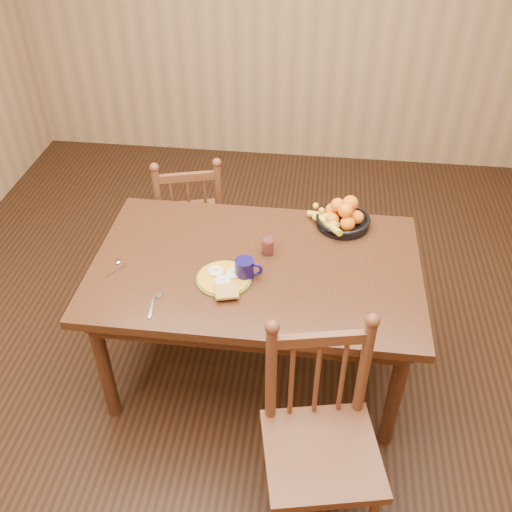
# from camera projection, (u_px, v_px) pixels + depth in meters

# --- Properties ---
(room) EXTENTS (4.52, 5.02, 2.72)m
(room) POSITION_uv_depth(u_px,v_px,m) (256.00, 155.00, 2.41)
(room) COLOR black
(room) RESTS_ON ground
(dining_table) EXTENTS (1.60, 1.00, 0.75)m
(dining_table) POSITION_uv_depth(u_px,v_px,m) (256.00, 277.00, 2.84)
(dining_table) COLOR black
(dining_table) RESTS_ON ground
(chair_far) EXTENTS (0.52, 0.51, 0.94)m
(chair_far) POSITION_uv_depth(u_px,v_px,m) (190.00, 221.00, 3.58)
(chair_far) COLOR #552E19
(chair_far) RESTS_ON ground
(chair_near) EXTENTS (0.54, 0.52, 1.01)m
(chair_near) POSITION_uv_depth(u_px,v_px,m) (320.00, 442.00, 2.31)
(chair_near) COLOR #552E19
(chair_near) RESTS_ON ground
(breakfast_plate) EXTENTS (0.26, 0.30, 0.04)m
(breakfast_plate) POSITION_uv_depth(u_px,v_px,m) (224.00, 279.00, 2.68)
(breakfast_plate) COLOR #59601E
(breakfast_plate) RESTS_ON dining_table
(fork) EXTENTS (0.04, 0.18, 0.00)m
(fork) POSITION_uv_depth(u_px,v_px,m) (154.00, 303.00, 2.56)
(fork) COLOR silver
(fork) RESTS_ON dining_table
(spoon) EXTENTS (0.08, 0.15, 0.01)m
(spoon) POSITION_uv_depth(u_px,v_px,m) (117.00, 264.00, 2.77)
(spoon) COLOR silver
(spoon) RESTS_ON dining_table
(coffee_mug) EXTENTS (0.13, 0.09, 0.10)m
(coffee_mug) POSITION_uv_depth(u_px,v_px,m) (245.00, 269.00, 2.68)
(coffee_mug) COLOR #110B40
(coffee_mug) RESTS_ON dining_table
(juice_glass) EXTENTS (0.06, 0.06, 0.09)m
(juice_glass) POSITION_uv_depth(u_px,v_px,m) (268.00, 246.00, 2.82)
(juice_glass) COLOR silver
(juice_glass) RESTS_ON dining_table
(fruit_bowl) EXTENTS (0.32, 0.32, 0.17)m
(fruit_bowl) POSITION_uv_depth(u_px,v_px,m) (342.00, 217.00, 3.00)
(fruit_bowl) COLOR black
(fruit_bowl) RESTS_ON dining_table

